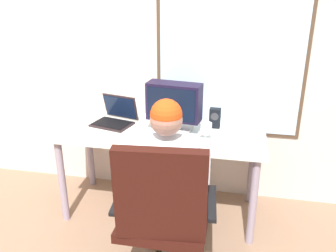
% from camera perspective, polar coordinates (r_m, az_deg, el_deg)
% --- Properties ---
extents(wall_rear, '(4.88, 0.08, 2.88)m').
position_cam_1_polar(wall_rear, '(3.14, -2.24, 14.09)').
color(wall_rear, beige).
rests_on(wall_rear, ground).
extents(desk, '(1.63, 0.71, 0.75)m').
position_cam_1_polar(desk, '(2.94, -1.14, -2.27)').
color(desk, gray).
rests_on(desk, ground).
extents(office_chair, '(0.65, 0.59, 1.06)m').
position_cam_1_polar(office_chair, '(2.21, -0.76, -12.99)').
color(office_chair, black).
rests_on(office_chair, ground).
extents(person_seated, '(0.56, 0.82, 1.23)m').
position_cam_1_polar(person_seated, '(2.42, 0.12, -8.09)').
color(person_seated, navy).
rests_on(person_seated, ground).
extents(crt_monitor, '(0.43, 0.24, 0.38)m').
position_cam_1_polar(crt_monitor, '(2.80, 0.94, 3.56)').
color(crt_monitor, beige).
rests_on(crt_monitor, desk).
extents(laptop, '(0.37, 0.35, 0.22)m').
position_cam_1_polar(laptop, '(3.05, -8.11, 1.54)').
color(laptop, black).
rests_on(laptop, desk).
extents(wine_glass, '(0.08, 0.08, 0.16)m').
position_cam_1_polar(wine_glass, '(2.64, 5.91, -0.52)').
color(wine_glass, silver).
rests_on(wine_glass, desk).
extents(desk_speaker, '(0.09, 0.07, 0.16)m').
position_cam_1_polar(desk_speaker, '(2.94, 7.30, 1.25)').
color(desk_speaker, black).
rests_on(desk_speaker, desk).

